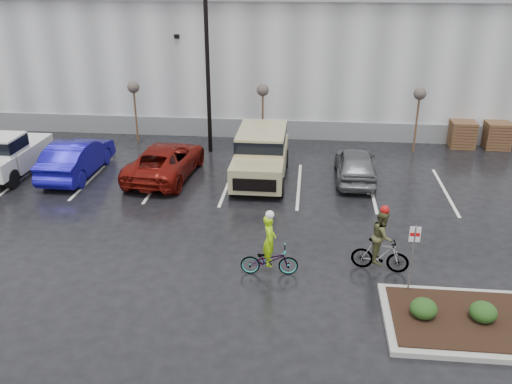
# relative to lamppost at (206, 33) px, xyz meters

# --- Properties ---
(ground) EXTENTS (120.00, 120.00, 0.00)m
(ground) POSITION_rel_lamppost_xyz_m (4.00, -12.00, -5.69)
(ground) COLOR black
(ground) RESTS_ON ground
(warehouse) EXTENTS (60.50, 15.50, 7.20)m
(warehouse) POSITION_rel_lamppost_xyz_m (4.00, 9.99, -2.04)
(warehouse) COLOR #A4A6A9
(warehouse) RESTS_ON ground
(wooded_ridge) EXTENTS (80.00, 25.00, 6.00)m
(wooded_ridge) POSITION_rel_lamppost_xyz_m (4.00, 33.00, -2.69)
(wooded_ridge) COLOR #223F1A
(wooded_ridge) RESTS_ON ground
(lamppost) EXTENTS (0.50, 1.00, 9.22)m
(lamppost) POSITION_rel_lamppost_xyz_m (0.00, 0.00, 0.00)
(lamppost) COLOR black
(lamppost) RESTS_ON ground
(sapling_west) EXTENTS (0.60, 0.60, 3.20)m
(sapling_west) POSITION_rel_lamppost_xyz_m (-4.00, 1.00, -2.96)
(sapling_west) COLOR #4D2C1E
(sapling_west) RESTS_ON ground
(sapling_mid) EXTENTS (0.60, 0.60, 3.20)m
(sapling_mid) POSITION_rel_lamppost_xyz_m (2.50, 1.00, -2.96)
(sapling_mid) COLOR #4D2C1E
(sapling_mid) RESTS_ON ground
(sapling_east) EXTENTS (0.60, 0.60, 3.20)m
(sapling_east) POSITION_rel_lamppost_xyz_m (10.00, 1.00, -2.96)
(sapling_east) COLOR #4D2C1E
(sapling_east) RESTS_ON ground
(pallet_stack_a) EXTENTS (1.20, 1.20, 1.35)m
(pallet_stack_a) POSITION_rel_lamppost_xyz_m (12.50, 2.00, -5.01)
(pallet_stack_a) COLOR #4D2C1E
(pallet_stack_a) RESTS_ON ground
(pallet_stack_b) EXTENTS (1.20, 1.20, 1.35)m
(pallet_stack_b) POSITION_rel_lamppost_xyz_m (14.20, 2.00, -5.01)
(pallet_stack_b) COLOR #4D2C1E
(pallet_stack_b) RESTS_ON ground
(shrub_a) EXTENTS (0.70, 0.70, 0.52)m
(shrub_a) POSITION_rel_lamppost_xyz_m (8.00, -13.00, -5.27)
(shrub_a) COLOR #143813
(shrub_a) RESTS_ON curb_island
(shrub_b) EXTENTS (0.70, 0.70, 0.52)m
(shrub_b) POSITION_rel_lamppost_xyz_m (9.50, -13.00, -5.27)
(shrub_b) COLOR #143813
(shrub_b) RESTS_ON curb_island
(fire_lane_sign) EXTENTS (0.30, 0.05, 2.20)m
(fire_lane_sign) POSITION_rel_lamppost_xyz_m (7.80, -11.80, -4.28)
(fire_lane_sign) COLOR gray
(fire_lane_sign) RESTS_ON ground
(pickup_white) EXTENTS (2.10, 5.20, 1.96)m
(pickup_white) POSITION_rel_lamppost_xyz_m (-8.25, -3.66, -4.71)
(pickup_white) COLOR silver
(pickup_white) RESTS_ON ground
(car_blue) EXTENTS (1.75, 4.87, 1.60)m
(car_blue) POSITION_rel_lamppost_xyz_m (-5.24, -3.69, -4.89)
(car_blue) COLOR #110D90
(car_blue) RESTS_ON ground
(car_red) EXTENTS (2.84, 5.41, 1.45)m
(car_red) POSITION_rel_lamppost_xyz_m (-1.32, -3.52, -4.96)
(car_red) COLOR #670E09
(car_red) RESTS_ON ground
(suv_tan) EXTENTS (2.20, 5.10, 2.06)m
(suv_tan) POSITION_rel_lamppost_xyz_m (2.82, -3.41, -4.66)
(suv_tan) COLOR tan
(suv_tan) RESTS_ON ground
(car_grey) EXTENTS (1.70, 4.18, 1.42)m
(car_grey) POSITION_rel_lamppost_xyz_m (6.87, -3.09, -4.97)
(car_grey) COLOR slate
(car_grey) RESTS_ON ground
(cyclist_hivis) EXTENTS (1.77, 0.72, 2.10)m
(cyclist_hivis) POSITION_rel_lamppost_xyz_m (3.81, -11.05, -5.03)
(cyclist_hivis) COLOR #3F3F44
(cyclist_hivis) RESTS_ON ground
(cyclist_olive) EXTENTS (1.73, 0.86, 2.17)m
(cyclist_olive) POSITION_rel_lamppost_xyz_m (7.14, -10.50, -4.88)
(cyclist_olive) COLOR #3F3F44
(cyclist_olive) RESTS_ON ground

